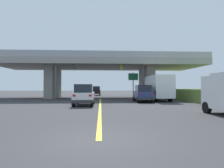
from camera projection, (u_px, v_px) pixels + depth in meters
ground at (100, 98)px, 32.51m from camera, size 160.00×160.00×0.00m
overpass_bridge at (100, 68)px, 32.60m from camera, size 32.51×10.89×6.94m
lane_divider_stripe at (100, 106)px, 18.03m from camera, size 0.20×23.74×0.01m
suv_lead at (84, 95)px, 18.61m from camera, size 1.88×4.28×2.02m
suv_crossing at (143, 93)px, 23.27m from camera, size 2.06×4.67×2.02m
box_truck at (157, 88)px, 25.53m from camera, size 2.33×7.53×3.22m
sedan_oncoming at (96, 91)px, 43.48m from camera, size 1.90×4.77×2.02m
traffic_signal_nearside at (136, 73)px, 28.86m from camera, size 3.43×0.36×6.10m
traffic_signal_farside at (62, 73)px, 27.50m from camera, size 2.81×0.36×6.00m
highway_sign at (133, 79)px, 31.05m from camera, size 1.59×0.17×4.18m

